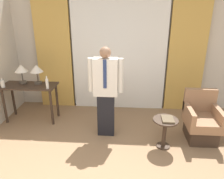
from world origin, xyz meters
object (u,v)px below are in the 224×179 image
at_px(person, 106,89).
at_px(side_table, 165,128).
at_px(table_lamp_left, 21,70).
at_px(table_lamp_right, 37,70).
at_px(armchair, 201,122).
at_px(book, 168,119).
at_px(bottle_by_lamp, 3,84).
at_px(desk, 30,91).
at_px(bottle_near_edge, 47,84).

height_order(person, side_table, person).
bearing_deg(table_lamp_left, person, -17.15).
relative_size(table_lamp_right, armchair, 0.45).
relative_size(table_lamp_right, book, 1.57).
distance_m(bottle_by_lamp, side_table, 3.13).
height_order(bottle_by_lamp, person, person).
height_order(desk, person, person).
relative_size(bottle_near_edge, armchair, 0.29).
height_order(table_lamp_left, bottle_near_edge, table_lamp_left).
bearing_deg(bottle_by_lamp, table_lamp_left, 42.23).
bearing_deg(book, person, 161.42).
bearing_deg(armchair, bottle_by_lamp, 175.61).
height_order(table_lamp_right, side_table, table_lamp_right).
bearing_deg(side_table, armchair, 25.34).
height_order(bottle_by_lamp, book, bottle_by_lamp).
xyz_separation_m(person, book, (1.03, -0.35, -0.35)).
distance_m(desk, table_lamp_left, 0.46).
xyz_separation_m(table_lamp_left, book, (2.77, -0.88, -0.52)).
distance_m(bottle_by_lamp, book, 3.13).
bearing_deg(book, table_lamp_left, 162.32).
distance_m(desk, person, 1.67).
bearing_deg(side_table, book, -36.34).
relative_size(person, armchair, 1.89).
xyz_separation_m(table_lamp_left, table_lamp_right, (0.31, 0.00, 0.00)).
xyz_separation_m(table_lamp_right, person, (1.43, -0.54, -0.17)).
distance_m(desk, table_lamp_right, 0.46).
height_order(table_lamp_left, side_table, table_lamp_left).
bearing_deg(side_table, desk, 163.37).
bearing_deg(bottle_near_edge, book, -16.10).
xyz_separation_m(table_lamp_right, side_table, (2.43, -0.86, -0.70)).
distance_m(bottle_near_edge, book, 2.29).
xyz_separation_m(table_lamp_left, armchair, (3.43, -0.54, -0.73)).
bearing_deg(table_lamp_right, table_lamp_left, 180.00).
bearing_deg(bottle_by_lamp, desk, 20.54).
relative_size(desk, armchair, 1.26).
relative_size(person, book, 6.56).
bearing_deg(armchair, bottle_near_edge, 174.29).
relative_size(table_lamp_left, armchair, 0.45).
bearing_deg(person, book, -18.58).
xyz_separation_m(bottle_by_lamp, book, (3.05, -0.63, -0.30)).
relative_size(bottle_near_edge, person, 0.15).
relative_size(bottle_near_edge, book, 0.99).
distance_m(person, book, 1.14).
height_order(bottle_by_lamp, side_table, bottle_by_lamp).
xyz_separation_m(person, side_table, (1.01, -0.33, -0.53)).
bearing_deg(table_lamp_right, bottle_by_lamp, -156.77).
distance_m(desk, side_table, 2.72).
xyz_separation_m(bottle_near_edge, person, (1.14, -0.28, 0.02)).
distance_m(bottle_near_edge, armchair, 2.90).
bearing_deg(bottle_near_edge, side_table, -15.81).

